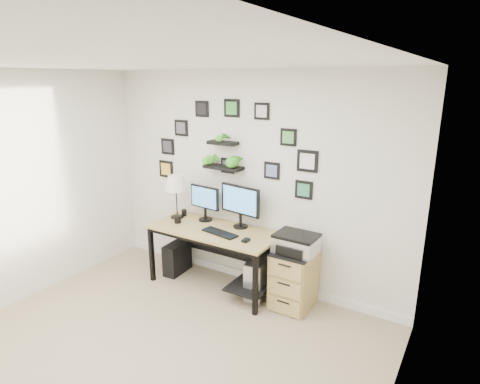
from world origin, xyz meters
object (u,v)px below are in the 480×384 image
Objects in this scene: pc_tower_black at (177,258)px; monitor_right at (240,203)px; file_cabinet at (294,278)px; desk at (218,238)px; pc_tower_grey at (259,277)px; mug at (178,219)px; printer at (296,243)px; table_lamp at (176,184)px; monitor_left at (205,201)px.

monitor_right is at bearing 7.88° from pc_tower_black.
file_cabinet is (1.65, 0.06, 0.13)m from pc_tower_black.
pc_tower_grey is at bearing 4.64° from desk.
printer is at bearing 4.69° from mug.
monitor_right is at bearing 158.72° from pc_tower_grey.
table_lamp is at bearing 179.08° from printer.
printer is (1.55, 0.13, -0.02)m from mug.
pc_tower_grey is (1.23, -0.01, -0.96)m from table_lamp.
monitor_left is 0.51m from monitor_right.
table_lamp is 1.88m from file_cabinet.
printer is (1.69, -0.03, -0.43)m from table_lamp.
table_lamp reaches higher than mug.
table_lamp is (-0.38, -0.10, 0.19)m from monitor_left.
mug is at bearing -172.70° from pc_tower_grey.
table_lamp is at bearing -165.22° from monitor_left.
printer reaches higher than pc_tower_grey.
mug is 0.61m from pc_tower_black.
monitor_left is 0.81× the size of table_lamp.
pc_tower_black is 0.90× the size of printer.
monitor_left reaches higher than printer.
printer is (1.01, 0.03, 0.15)m from desk.
file_cabinet is at bearing 1.78° from pc_tower_grey.
desk is at bearing -178.18° from printer.
pc_tower_black is (-0.87, -0.17, -0.85)m from monitor_right.
pc_tower_grey is 1.09× the size of printer.
printer is at bearing -10.30° from monitor_right.
mug is at bearing -42.33° from pc_tower_black.
file_cabinet is at bearing 5.73° from mug.
table_lamp is 1.00m from pc_tower_black.
file_cabinet is (1.67, -0.00, -0.86)m from table_lamp.
desk is at bearing -3.71° from pc_tower_black.
monitor_left is at bearing 14.78° from table_lamp.
mug is (0.14, -0.15, -0.40)m from table_lamp.
table_lamp is at bearing 175.01° from desk.
monitor_right is 5.91× the size of mug.
printer is at bearing -2.45° from pc_tower_black.
printer is at bearing -49.63° from file_cabinet.
table_lamp reaches higher than file_cabinet.
pc_tower_grey is at bearing -178.22° from file_cabinet.
monitor_right reaches higher than monitor_left.
table_lamp is 5.91× the size of mug.
monitor_right reaches higher than desk.
monitor_left is 0.99× the size of printer.
printer reaches higher than pc_tower_black.
monitor_left is at bearing 175.55° from file_cabinet.
file_cabinet is (0.44, 0.01, 0.10)m from pc_tower_grey.
monitor_right is at bearing 171.28° from file_cabinet.
monitor_left is 0.43m from table_lamp.
monitor_left is 0.41m from mug.
pc_tower_black is at bearing -179.00° from printer.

